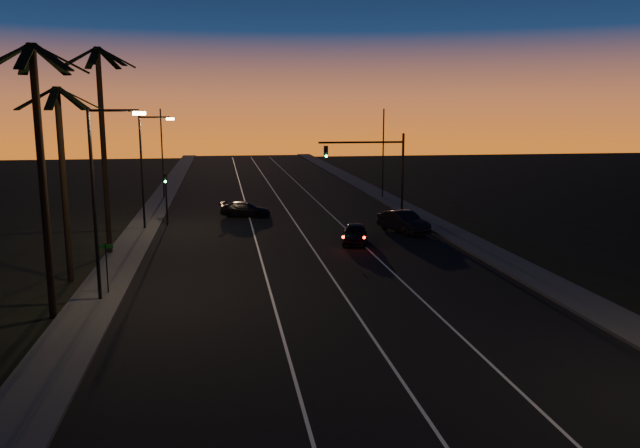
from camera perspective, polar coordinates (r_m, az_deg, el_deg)
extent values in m
cube|color=black|center=(40.68, -1.44, -2.20)|extent=(20.00, 170.00, 0.01)
cube|color=#333330|center=(40.76, -17.26, -2.54)|extent=(2.40, 170.00, 0.16)
cube|color=#333330|center=(43.55, 13.34, -1.54)|extent=(2.40, 170.00, 0.16)
cube|color=silver|center=(40.40, -5.66, -2.32)|extent=(0.12, 160.00, 0.01)
cube|color=silver|center=(40.74, -0.74, -2.16)|extent=(0.12, 160.00, 0.01)
cube|color=silver|center=(41.38, 4.06, -1.99)|extent=(0.12, 160.00, 0.01)
cylinder|color=black|center=(28.49, -24.00, 3.20)|extent=(0.32, 0.32, 11.50)
cube|color=black|center=(28.40, -22.59, 13.78)|extent=(2.18, 0.92, 1.18)
cube|color=black|center=(29.22, -23.43, 13.61)|extent=(1.25, 2.12, 1.18)
cube|color=black|center=(29.43, -25.22, 13.45)|extent=(1.34, 2.09, 1.18)
cube|color=black|center=(28.88, -26.71, 13.41)|extent=(2.18, 0.82, 1.18)
cube|color=black|center=(27.97, -26.81, 13.54)|extent=(1.90, 1.69, 1.18)
cube|color=black|center=(27.37, -25.34, 13.74)|extent=(0.45, 2.16, 1.18)
cube|color=black|center=(27.57, -23.41, 13.85)|extent=(1.95, 1.61, 1.18)
cylinder|color=black|center=(34.50, -22.36, 3.16)|extent=(0.32, 0.32, 10.00)
cube|color=black|center=(34.32, -21.09, 10.65)|extent=(2.18, 0.92, 1.18)
cube|color=black|center=(35.13, -21.81, 10.58)|extent=(1.25, 2.12, 1.18)
cube|color=black|center=(35.32, -23.30, 10.48)|extent=(1.34, 2.09, 1.18)
cube|color=black|center=(34.75, -24.49, 10.41)|extent=(2.18, 0.82, 1.18)
cube|color=black|center=(33.83, -24.51, 10.43)|extent=(1.90, 1.69, 1.18)
cube|color=black|center=(33.25, -23.27, 10.54)|extent=(0.45, 2.16, 1.18)
cube|color=black|center=(33.48, -21.71, 10.63)|extent=(1.95, 1.61, 1.18)
cylinder|color=black|center=(40.05, -19.16, 6.07)|extent=(0.32, 0.32, 12.50)
cube|color=black|center=(40.17, -18.10, 14.27)|extent=(2.18, 0.92, 1.18)
cube|color=black|center=(40.95, -18.79, 14.15)|extent=(1.25, 2.12, 1.18)
cube|color=black|center=(41.09, -20.09, 14.06)|extent=(1.34, 2.09, 1.18)
cube|color=black|center=(40.47, -21.09, 14.06)|extent=(2.18, 0.82, 1.18)
cube|color=black|center=(39.56, -21.02, 14.17)|extent=(1.90, 1.69, 1.18)
cube|color=black|center=(39.03, -19.90, 14.29)|extent=(0.45, 2.16, 1.18)
cube|color=black|center=(39.31, -18.57, 14.34)|extent=(1.95, 1.61, 1.18)
cylinder|color=black|center=(30.23, -19.94, 1.45)|extent=(0.16, 0.16, 9.00)
cylinder|color=black|center=(29.72, -18.35, 9.83)|extent=(2.20, 0.12, 0.12)
cube|color=#FFB766|center=(29.57, -16.21, 9.69)|extent=(0.55, 0.26, 0.16)
cylinder|color=black|center=(47.92, -15.97, 4.46)|extent=(0.16, 0.16, 8.50)
cylinder|color=black|center=(47.58, -14.88, 9.42)|extent=(2.20, 0.12, 0.12)
cube|color=#FFB766|center=(47.49, -13.54, 9.32)|extent=(0.55, 0.26, 0.16)
cylinder|color=black|center=(31.77, -18.90, -3.97)|extent=(0.06, 0.06, 2.60)
cube|color=#0B4611|center=(31.52, -19.02, -1.95)|extent=(0.70, 0.03, 0.20)
cylinder|color=black|center=(51.79, 7.55, 4.35)|extent=(0.20, 0.20, 7.00)
cylinder|color=black|center=(50.68, 3.80, 7.46)|extent=(7.00, 0.16, 0.16)
cube|color=black|center=(50.16, 0.54, 6.60)|extent=(0.32, 0.28, 1.00)
sphere|color=black|center=(49.97, 0.57, 6.95)|extent=(0.20, 0.20, 0.20)
sphere|color=black|center=(49.99, 0.57, 6.58)|extent=(0.20, 0.20, 0.20)
sphere|color=#14FF59|center=(50.02, 0.57, 6.22)|extent=(0.20, 0.20, 0.20)
cylinder|color=black|center=(50.00, -13.87, 2.30)|extent=(0.14, 0.14, 4.20)
cube|color=black|center=(49.80, -13.95, 4.13)|extent=(0.28, 0.25, 0.90)
sphere|color=black|center=(49.63, -13.98, 4.43)|extent=(0.18, 0.18, 0.18)
sphere|color=black|center=(49.65, -13.97, 4.11)|extent=(0.18, 0.18, 0.18)
sphere|color=#14FF59|center=(49.68, -13.95, 3.79)|extent=(0.18, 0.18, 0.18)
cylinder|color=black|center=(64.76, -14.23, 6.21)|extent=(0.14, 0.14, 9.00)
cylinder|color=black|center=(63.62, 5.79, 6.40)|extent=(0.14, 0.14, 9.00)
imported|color=black|center=(42.01, 3.21, -0.87)|extent=(2.49, 4.18, 1.33)
sphere|color=#FF0F05|center=(39.71, 2.13, -1.21)|extent=(0.18, 0.18, 0.18)
sphere|color=#FF0F05|center=(39.66, 4.06, -1.25)|extent=(0.18, 0.18, 0.18)
imported|color=black|center=(46.06, 7.65, 0.20)|extent=(3.09, 5.03, 1.57)
imported|color=black|center=(52.82, -6.82, 1.34)|extent=(4.57, 2.98, 1.23)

